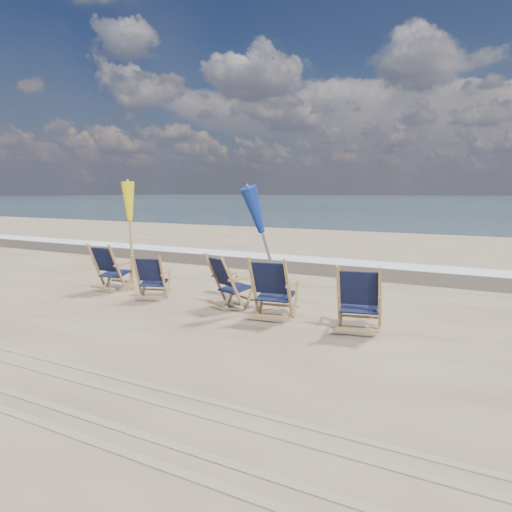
{
  "coord_description": "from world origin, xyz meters",
  "views": [
    {
      "loc": [
        4.89,
        -6.23,
        2.17
      ],
      "look_at": [
        0.0,
        2.2,
        0.9
      ],
      "focal_mm": 35.0,
      "sensor_mm": 36.0,
      "label": 1
    }
  ],
  "objects_px": {
    "beach_chair_2": "(232,284)",
    "beach_chair_0": "(117,269)",
    "beach_chair_1": "(163,278)",
    "beach_chair_3": "(288,290)",
    "umbrella_blue": "(268,211)",
    "beach_chair_4": "(380,301)",
    "umbrella_yellow": "(130,207)"
  },
  "relations": [
    {
      "from": "beach_chair_4",
      "to": "umbrella_blue",
      "type": "relative_size",
      "value": 0.46
    },
    {
      "from": "beach_chair_3",
      "to": "umbrella_yellow",
      "type": "distance_m",
      "value": 4.5
    },
    {
      "from": "beach_chair_0",
      "to": "beach_chair_4",
      "type": "bearing_deg",
      "value": 172.49
    },
    {
      "from": "beach_chair_1",
      "to": "umbrella_yellow",
      "type": "bearing_deg",
      "value": -44.54
    },
    {
      "from": "beach_chair_2",
      "to": "beach_chair_3",
      "type": "xyz_separation_m",
      "value": [
        1.22,
        -0.17,
        0.03
      ]
    },
    {
      "from": "beach_chair_0",
      "to": "umbrella_blue",
      "type": "relative_size",
      "value": 0.45
    },
    {
      "from": "umbrella_blue",
      "to": "beach_chair_3",
      "type": "bearing_deg",
      "value": -42.25
    },
    {
      "from": "beach_chair_1",
      "to": "umbrella_blue",
      "type": "distance_m",
      "value": 2.57
    },
    {
      "from": "umbrella_blue",
      "to": "beach_chair_1",
      "type": "bearing_deg",
      "value": -168.33
    },
    {
      "from": "beach_chair_2",
      "to": "umbrella_blue",
      "type": "xyz_separation_m",
      "value": [
        0.47,
        0.51,
        1.31
      ]
    },
    {
      "from": "beach_chair_3",
      "to": "umbrella_blue",
      "type": "xyz_separation_m",
      "value": [
        -0.75,
        0.68,
        1.27
      ]
    },
    {
      "from": "beach_chair_0",
      "to": "beach_chair_4",
      "type": "xyz_separation_m",
      "value": [
        5.79,
        -0.38,
        0.02
      ]
    },
    {
      "from": "beach_chair_2",
      "to": "beach_chair_3",
      "type": "relative_size",
      "value": 0.94
    },
    {
      "from": "beach_chair_2",
      "to": "beach_chair_4",
      "type": "xyz_separation_m",
      "value": [
        2.76,
        -0.2,
        0.03
      ]
    },
    {
      "from": "beach_chair_4",
      "to": "umbrella_blue",
      "type": "distance_m",
      "value": 2.71
    },
    {
      "from": "beach_chair_1",
      "to": "beach_chair_3",
      "type": "height_order",
      "value": "beach_chair_3"
    },
    {
      "from": "umbrella_yellow",
      "to": "beach_chair_0",
      "type": "bearing_deg",
      "value": -91.45
    },
    {
      "from": "umbrella_blue",
      "to": "umbrella_yellow",
      "type": "bearing_deg",
      "value": 178.21
    },
    {
      "from": "beach_chair_3",
      "to": "umbrella_blue",
      "type": "relative_size",
      "value": 0.47
    },
    {
      "from": "beach_chair_0",
      "to": "beach_chair_3",
      "type": "relative_size",
      "value": 0.96
    },
    {
      "from": "beach_chair_0",
      "to": "beach_chair_4",
      "type": "distance_m",
      "value": 5.8
    },
    {
      "from": "beach_chair_3",
      "to": "umbrella_yellow",
      "type": "height_order",
      "value": "umbrella_yellow"
    },
    {
      "from": "beach_chair_1",
      "to": "beach_chair_2",
      "type": "bearing_deg",
      "value": 155.44
    },
    {
      "from": "beach_chair_1",
      "to": "beach_chair_3",
      "type": "xyz_separation_m",
      "value": [
        2.89,
        -0.23,
        0.08
      ]
    },
    {
      "from": "beach_chair_0",
      "to": "beach_chair_1",
      "type": "xyz_separation_m",
      "value": [
        1.37,
        -0.12,
        -0.06
      ]
    },
    {
      "from": "beach_chair_0",
      "to": "beach_chair_3",
      "type": "xyz_separation_m",
      "value": [
        4.26,
        -0.35,
        0.02
      ]
    },
    {
      "from": "beach_chair_0",
      "to": "umbrella_yellow",
      "type": "height_order",
      "value": "umbrella_yellow"
    },
    {
      "from": "beach_chair_2",
      "to": "umbrella_blue",
      "type": "bearing_deg",
      "value": -109.22
    },
    {
      "from": "beach_chair_1",
      "to": "beach_chair_4",
      "type": "distance_m",
      "value": 4.43
    },
    {
      "from": "beach_chair_0",
      "to": "umbrella_yellow",
      "type": "relative_size",
      "value": 0.45
    },
    {
      "from": "umbrella_yellow",
      "to": "umbrella_blue",
      "type": "xyz_separation_m",
      "value": [
        3.5,
        -0.11,
        -0.0
      ]
    },
    {
      "from": "beach_chair_2",
      "to": "beach_chair_0",
      "type": "bearing_deg",
      "value": 20.66
    }
  ]
}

